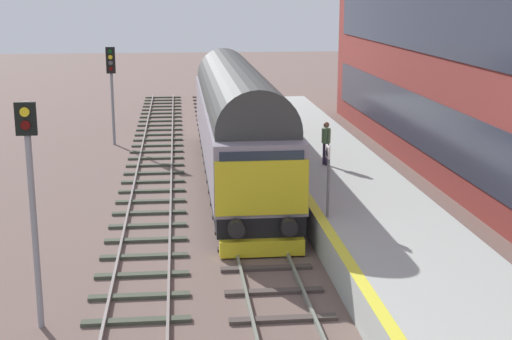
% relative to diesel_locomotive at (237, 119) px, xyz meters
% --- Properties ---
extents(ground_plane, '(140.00, 140.00, 0.00)m').
position_rel_diesel_locomotive_xyz_m(ground_plane, '(-0.00, -5.01, -2.48)').
color(ground_plane, brown).
rests_on(ground_plane, ground).
extents(track_main, '(2.50, 60.00, 0.15)m').
position_rel_diesel_locomotive_xyz_m(track_main, '(-0.00, -5.01, -2.42)').
color(track_main, slate).
rests_on(track_main, ground).
extents(track_adjacent_west, '(2.50, 60.00, 0.15)m').
position_rel_diesel_locomotive_xyz_m(track_adjacent_west, '(-3.35, -5.01, -2.42)').
color(track_adjacent_west, gray).
rests_on(track_adjacent_west, ground).
extents(station_platform, '(4.00, 44.00, 1.01)m').
position_rel_diesel_locomotive_xyz_m(station_platform, '(3.60, -5.01, -1.98)').
color(station_platform, '#ACB2AB').
rests_on(station_platform, ground).
extents(diesel_locomotive, '(2.74, 18.01, 4.68)m').
position_rel_diesel_locomotive_xyz_m(diesel_locomotive, '(0.00, 0.00, 0.00)').
color(diesel_locomotive, black).
rests_on(diesel_locomotive, ground).
extents(signal_post_mid, '(0.44, 0.22, 5.13)m').
position_rel_diesel_locomotive_xyz_m(signal_post_mid, '(-5.48, -12.85, 0.67)').
color(signal_post_mid, gray).
rests_on(signal_post_mid, ground).
extents(signal_post_far, '(0.44, 0.22, 4.80)m').
position_rel_diesel_locomotive_xyz_m(signal_post_far, '(-5.48, 7.79, 0.64)').
color(signal_post_far, gray).
rests_on(signal_post_far, ground).
extents(platform_number_sign, '(0.10, 0.44, 2.11)m').
position_rel_diesel_locomotive_xyz_m(platform_number_sign, '(1.94, -8.45, -0.08)').
color(platform_number_sign, slate).
rests_on(platform_number_sign, station_platform).
extents(waiting_passenger, '(0.44, 0.48, 1.64)m').
position_rel_diesel_locomotive_xyz_m(waiting_passenger, '(3.21, -1.89, -0.49)').
color(waiting_passenger, '#302740').
rests_on(waiting_passenger, station_platform).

